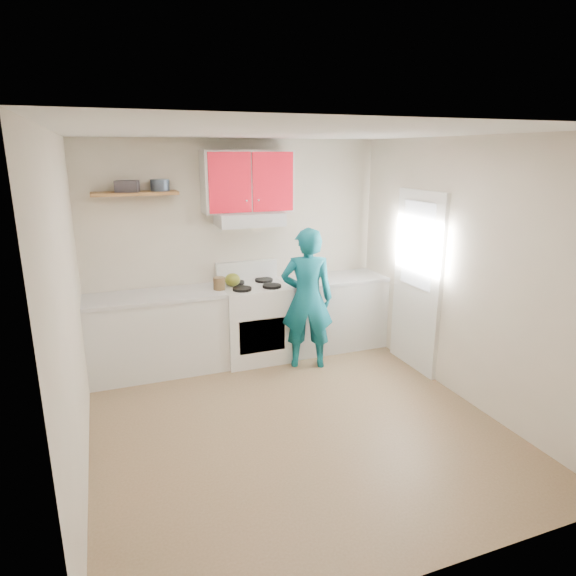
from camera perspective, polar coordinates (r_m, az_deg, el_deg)
name	(u,v)px	position (r m, az deg, el deg)	size (l,w,h in m)	color
floor	(294,422)	(4.82, 0.67, -15.16)	(3.80, 3.80, 0.00)	brown
ceiling	(295,132)	(4.15, 0.79, 17.49)	(3.60, 3.80, 0.04)	white
back_wall	(237,250)	(6.06, -5.87, 4.41)	(3.60, 0.04, 2.60)	beige
front_wall	(427,379)	(2.73, 15.70, -10.10)	(3.60, 0.04, 2.60)	beige
left_wall	(70,312)	(4.04, -23.83, -2.50)	(0.04, 3.80, 2.60)	beige
right_wall	(463,272)	(5.22, 19.46, 1.79)	(0.04, 3.80, 2.60)	beige
door	(417,282)	(5.80, 14.64, 0.69)	(0.05, 0.85, 2.05)	white
door_glass	(418,245)	(5.70, 14.71, 4.81)	(0.01, 0.55, 0.95)	white
counter_left	(157,334)	(5.83, -14.81, -5.17)	(1.52, 0.60, 0.90)	silver
counter_right	(331,313)	(6.39, 4.97, -2.87)	(1.32, 0.60, 0.90)	silver
stove	(254,322)	(6.01, -3.92, -3.96)	(0.76, 0.65, 0.92)	white
range_hood	(250,219)	(5.82, -4.45, 7.92)	(0.76, 0.44, 0.15)	silver
upper_cabinets	(247,181)	(5.83, -4.70, 12.13)	(1.02, 0.33, 0.70)	red
shelf	(135,193)	(5.64, -17.22, 10.37)	(0.90, 0.30, 0.04)	brown
books	(127,186)	(5.60, -18.05, 11.08)	(0.23, 0.17, 0.12)	#3C363D
tin	(160,185)	(5.66, -14.53, 11.40)	(0.21, 0.21, 0.13)	#333D4C
kettle	(233,280)	(5.85, -6.41, 0.95)	(0.18, 0.18, 0.16)	olive
crock	(219,284)	(5.73, -7.92, 0.41)	(0.14, 0.14, 0.16)	#4C3921
cutting_board	(304,281)	(6.12, 1.81, 0.82)	(0.27, 0.20, 0.02)	olive
silicone_mat	(366,277)	(6.43, 9.01, 1.31)	(0.33, 0.27, 0.01)	red
person	(307,299)	(5.68, 2.22, -1.23)	(0.60, 0.39, 1.65)	#0B5665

